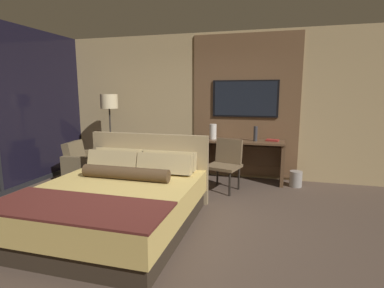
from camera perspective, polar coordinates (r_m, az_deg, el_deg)
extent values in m
plane|color=#4C3D33|center=(3.88, -5.08, -15.58)|extent=(16.00, 16.00, 0.00)
cube|color=tan|center=(6.02, 3.41, 7.26)|extent=(7.20, 0.06, 2.80)
cube|color=brown|center=(5.87, 10.07, 7.07)|extent=(2.01, 0.03, 2.70)
cube|color=black|center=(5.83, -32.47, -7.94)|extent=(0.05, 6.00, 0.08)
cube|color=#33281E|center=(3.93, -14.66, -13.78)|extent=(1.80, 2.07, 0.22)
cube|color=tan|center=(3.83, -14.84, -10.14)|extent=(1.85, 2.13, 0.31)
cube|color=#56231E|center=(3.24, -21.20, -11.10)|extent=(1.87, 0.75, 0.02)
cube|color=#998460|center=(4.73, -8.22, -4.28)|extent=(1.89, 0.08, 1.04)
cube|color=tan|center=(4.75, -13.33, -2.53)|extent=(0.78, 0.23, 0.31)
cube|color=tan|center=(4.43, -4.26, -3.17)|extent=(0.78, 0.23, 0.31)
cube|color=tan|center=(4.57, -14.59, -3.06)|extent=(0.78, 0.25, 0.32)
cube|color=tan|center=(4.24, -5.21, -3.78)|extent=(0.78, 0.25, 0.32)
cylinder|color=#4C3823|center=(4.04, -12.57, -5.44)|extent=(1.20, 0.17, 0.17)
cube|color=brown|center=(5.65, 9.61, 0.51)|extent=(1.51, 0.52, 0.03)
cube|color=brown|center=(5.84, 2.38, -2.97)|extent=(0.06, 0.47, 0.75)
cube|color=brown|center=(5.70, 16.80, -3.70)|extent=(0.06, 0.47, 0.75)
cube|color=brown|center=(5.94, 9.76, -2.15)|extent=(1.39, 0.02, 0.37)
cube|color=black|center=(5.83, 10.08, 8.50)|extent=(1.24, 0.04, 0.70)
cube|color=black|center=(5.81, 10.06, 8.50)|extent=(1.16, 0.01, 0.64)
cube|color=brown|center=(5.11, 6.01, -4.29)|extent=(0.63, 0.61, 0.05)
cube|color=brown|center=(5.25, 7.04, -1.30)|extent=(0.49, 0.23, 0.42)
cylinder|color=black|center=(5.09, 2.90, -6.93)|extent=(0.04, 0.04, 0.40)
cylinder|color=black|center=(4.92, 7.19, -7.60)|extent=(0.04, 0.04, 0.40)
cylinder|color=black|center=(5.42, 4.86, -5.90)|extent=(0.04, 0.04, 0.40)
cylinder|color=black|center=(5.26, 8.92, -6.47)|extent=(0.04, 0.04, 0.40)
cube|color=brown|center=(6.03, -19.14, -4.84)|extent=(0.73, 0.59, 0.39)
cube|color=brown|center=(6.08, -21.58, -1.25)|extent=(0.26, 0.53, 0.38)
cube|color=brown|center=(5.75, -20.58, -4.90)|extent=(0.68, 0.18, 0.53)
cube|color=brown|center=(6.28, -17.88, -3.55)|extent=(0.68, 0.18, 0.53)
cylinder|color=#282623|center=(6.41, -14.92, -5.44)|extent=(0.28, 0.28, 0.03)
cylinder|color=#332D28|center=(6.27, -15.19, 0.57)|extent=(0.03, 0.03, 1.39)
cylinder|color=beige|center=(6.20, -15.52, 7.84)|extent=(0.34, 0.34, 0.28)
cylinder|color=silver|center=(5.73, 4.01, 2.38)|extent=(0.13, 0.13, 0.29)
cylinder|color=#333338|center=(5.61, 12.00, 1.94)|extent=(0.07, 0.07, 0.27)
cube|color=maroon|center=(5.68, 15.07, 0.70)|extent=(0.25, 0.19, 0.03)
cylinder|color=gray|center=(5.69, 19.15, -6.29)|extent=(0.22, 0.22, 0.28)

